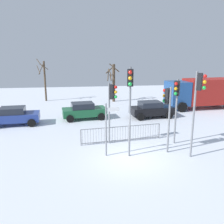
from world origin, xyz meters
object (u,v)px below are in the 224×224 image
delivery_truck (200,92)px  car_green_mid (84,110)px  traffic_light_mid_left (130,93)px  traffic_light_rear_right (198,96)px  car_black_far (151,109)px  direction_sign_post (107,127)px  bare_tree_centre (44,79)px  traffic_light_foreground_right (176,97)px  traffic_light_mid_right (111,100)px  bare_tree_left (113,81)px  car_blue_near (14,116)px  traffic_light_rear_left (168,105)px

delivery_truck → car_green_mid: bearing=8.0°
traffic_light_mid_left → delivery_truck: bearing=-117.6°
traffic_light_rear_right → car_black_far: traffic_light_rear_right is taller
car_black_far → car_green_mid: size_ratio=0.99×
direction_sign_post → bare_tree_centre: bearing=106.2°
traffic_light_rear_right → bare_tree_centre: bearing=-111.5°
traffic_light_foreground_right → traffic_light_mid_right: size_ratio=1.06×
traffic_light_mid_right → direction_sign_post: traffic_light_mid_right is taller
car_green_mid → delivery_truck: delivery_truck is taller
car_black_far → traffic_light_mid_right: bearing=-132.1°
traffic_light_mid_right → traffic_light_mid_left: traffic_light_mid_left is taller
traffic_light_foreground_right → car_green_mid: traffic_light_foreground_right is taller
bare_tree_centre → bare_tree_left: bearing=-10.2°
car_black_far → delivery_truck: 6.89m
traffic_light_mid_right → delivery_truck: bearing=154.0°
traffic_light_mid_left → car_black_far: (3.75, 8.23, -2.89)m
traffic_light_mid_left → car_blue_near: 11.26m
traffic_light_foreground_right → traffic_light_rear_left: traffic_light_foreground_right is taller
car_black_far → delivery_truck: (6.17, 2.92, 0.97)m
bare_tree_left → direction_sign_post: bearing=-99.4°
traffic_light_mid_right → bare_tree_left: (2.10, 13.91, -0.46)m
car_black_far → bare_tree_left: 8.39m
car_black_far → bare_tree_left: (-2.35, 7.89, 1.66)m
car_green_mid → bare_tree_centre: (-4.42, 9.04, 1.85)m
delivery_truck → bare_tree_centre: bare_tree_centre is taller
traffic_light_rear_right → car_green_mid: 11.15m
car_black_far → car_green_mid: (-6.06, 0.30, 0.00)m
traffic_light_mid_left → delivery_truck: size_ratio=0.70×
traffic_light_foreground_right → car_black_far: size_ratio=1.06×
bare_tree_left → car_black_far: bearing=-73.4°
traffic_light_foreground_right → bare_tree_left: size_ratio=0.92×
traffic_light_rear_left → traffic_light_mid_left: 2.49m
traffic_light_mid_right → bare_tree_left: bare_tree_left is taller
traffic_light_rear_left → car_black_far: size_ratio=0.98×
traffic_light_foreground_right → traffic_light_mid_right: 4.01m
traffic_light_rear_left → traffic_light_rear_right: size_ratio=0.81×
bare_tree_left → traffic_light_foreground_right: bearing=-82.8°
traffic_light_foreground_right → traffic_light_mid_right: (-3.95, 0.64, -0.18)m
traffic_light_mid_left → bare_tree_centre: bearing=-55.0°
traffic_light_foreground_right → direction_sign_post: traffic_light_foreground_right is taller
car_blue_near → traffic_light_rear_left: bearing=-38.4°
traffic_light_mid_right → car_black_far: (4.45, 6.02, -2.12)m
traffic_light_mid_right → car_blue_near: 9.18m
traffic_light_foreground_right → traffic_light_mid_left: size_ratio=0.83×
traffic_light_rear_right → car_blue_near: 14.26m
traffic_light_mid_right → car_black_far: bearing=167.4°
car_green_mid → traffic_light_mid_right: bearing=-83.0°
car_black_far → bare_tree_centre: size_ratio=0.78×
traffic_light_mid_left → bare_tree_left: 16.22m
traffic_light_mid_right → traffic_light_mid_left: size_ratio=0.79×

